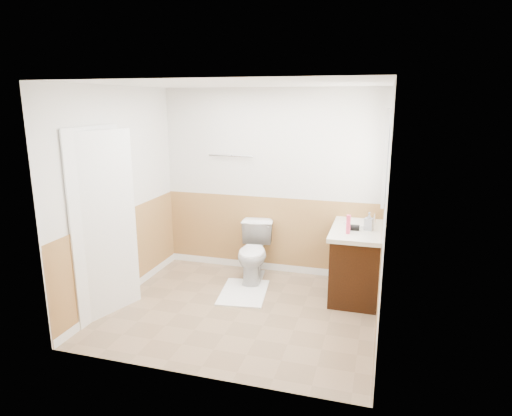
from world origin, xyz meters
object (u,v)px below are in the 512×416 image
(soap_dispenser, at_px, (369,221))
(toilet, at_px, (254,252))
(bath_mat, at_px, (244,292))
(vanity_cabinet, at_px, (356,262))
(lotion_bottle, at_px, (348,224))

(soap_dispenser, bearing_deg, toilet, 174.90)
(bath_mat, relative_size, vanity_cabinet, 0.73)
(soap_dispenser, bearing_deg, bath_mat, -167.28)
(lotion_bottle, height_order, soap_dispenser, lotion_bottle)
(bath_mat, relative_size, soap_dispenser, 3.80)
(vanity_cabinet, xyz_separation_m, soap_dispenser, (0.12, -0.08, 0.56))
(toilet, height_order, soap_dispenser, soap_dispenser)
(lotion_bottle, relative_size, soap_dispenser, 1.04)
(vanity_cabinet, bearing_deg, soap_dispenser, -33.65)
(bath_mat, bearing_deg, vanity_cabinet, 17.03)
(bath_mat, height_order, lotion_bottle, lotion_bottle)
(soap_dispenser, bearing_deg, lotion_bottle, -134.26)
(bath_mat, xyz_separation_m, vanity_cabinet, (1.33, 0.41, 0.39))
(toilet, distance_m, bath_mat, 0.59)
(vanity_cabinet, distance_m, lotion_bottle, 0.65)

